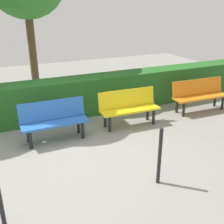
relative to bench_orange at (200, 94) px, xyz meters
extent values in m
plane|color=gray|center=(4.10, 0.67, -0.48)|extent=(17.66, 17.66, 0.00)
cube|color=orange|center=(0.00, 0.07, -0.07)|extent=(1.63, 0.49, 0.05)
cube|color=orange|center=(-0.01, -0.11, 0.17)|extent=(1.61, 0.19, 0.42)
cylinder|color=black|center=(-0.64, 0.25, -0.29)|extent=(0.07, 0.07, 0.39)
cylinder|color=black|center=(-0.66, -0.05, -0.29)|extent=(0.07, 0.07, 0.39)
cylinder|color=black|center=(0.66, 0.20, -0.29)|extent=(0.07, 0.07, 0.39)
cylinder|color=black|center=(0.65, -0.10, -0.29)|extent=(0.07, 0.07, 0.39)
cube|color=yellow|center=(2.23, 0.11, -0.07)|extent=(1.48, 0.49, 0.05)
cube|color=yellow|center=(2.22, -0.08, 0.17)|extent=(1.46, 0.18, 0.42)
cylinder|color=black|center=(1.66, 0.29, -0.29)|extent=(0.07, 0.07, 0.39)
cylinder|color=black|center=(1.64, -0.01, -0.29)|extent=(0.07, 0.07, 0.39)
cylinder|color=black|center=(2.82, 0.23, -0.29)|extent=(0.07, 0.07, 0.39)
cylinder|color=black|center=(2.80, -0.07, -0.29)|extent=(0.07, 0.07, 0.39)
cube|color=blue|center=(4.05, 0.13, -0.07)|extent=(1.42, 0.42, 0.05)
cube|color=blue|center=(4.05, -0.06, 0.17)|extent=(1.42, 0.13, 0.42)
cylinder|color=black|center=(3.49, 0.28, -0.29)|extent=(0.07, 0.07, 0.39)
cylinder|color=black|center=(3.49, -0.02, -0.29)|extent=(0.07, 0.07, 0.39)
cylinder|color=black|center=(4.61, 0.28, -0.29)|extent=(0.07, 0.07, 0.39)
cylinder|color=black|center=(4.61, -0.02, -0.29)|extent=(0.07, 0.07, 0.39)
cube|color=#266023|center=(3.14, -1.12, 0.02)|extent=(13.66, 0.68, 1.00)
cylinder|color=brown|center=(3.84, -3.29, 0.92)|extent=(0.23, 0.23, 2.81)
cylinder|color=black|center=(2.88, 2.33, 0.02)|extent=(0.06, 0.06, 1.00)
cylinder|color=black|center=(5.29, 2.33, 0.02)|extent=(0.06, 0.06, 1.00)
camera|label=1|loc=(5.16, 5.44, 2.31)|focal=43.49mm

